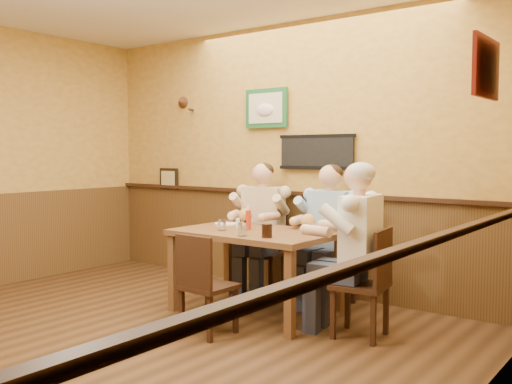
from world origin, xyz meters
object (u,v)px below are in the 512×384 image
Objects in this scene: diner_white_elder at (361,259)px; salt_shaker at (238,223)px; dining_table at (255,241)px; cola_tumbler at (267,231)px; pepper_shaker at (246,225)px; chair_back_right at (331,261)px; chair_right_end at (360,283)px; diner_tan_shirt at (263,234)px; chair_near_side at (209,284)px; water_glass_left at (222,225)px; water_glass_mid at (242,229)px; hot_sauce_bottle at (248,219)px; chair_back_left at (263,251)px; diner_blue_polo at (331,242)px.

diner_white_elder reaches higher than salt_shaker.
cola_tumbler reaches higher than dining_table.
diner_white_elder is 14.57× the size of pepper_shaker.
diner_white_elder reaches higher than cola_tumbler.
chair_back_right is 1.04m from cola_tumbler.
chair_right_end is 0.72× the size of diner_tan_shirt.
diner_white_elder is at bearing -145.04° from chair_near_side.
water_glass_left is (-1.30, -0.15, 0.37)m from chair_right_end.
hot_sauce_bottle is (-0.19, 0.33, 0.05)m from water_glass_mid.
chair_back_left is 8.03× the size of water_glass_left.
diner_tan_shirt is 11.47× the size of water_glass_left.
water_glass_left is 0.58m from cola_tumbler.
diner_blue_polo reaches higher than chair_back_left.
diner_blue_polo is 0.97× the size of diner_white_elder.
cola_tumbler reaches higher than water_glass_mid.
pepper_shaker reaches higher than dining_table.
diner_tan_shirt is at bearing -179.55° from chair_back_right.
dining_table is 0.80m from diner_tan_shirt.
diner_blue_polo reaches higher than chair_near_side.
water_glass_mid reaches higher than dining_table.
salt_shaker reaches higher than dining_table.
dining_table is 1.17× the size of diner_blue_polo.
chair_near_side is (-0.99, -0.67, -0.03)m from chair_right_end.
chair_near_side is at bearing -102.63° from diner_blue_polo.
chair_near_side is (0.48, -1.37, -0.02)m from chair_back_left.
chair_back_right is at bearing 55.29° from pepper_shaker.
chair_near_side is 7.09× the size of cola_tumbler.
water_glass_mid is at bearing -104.52° from chair_back_right.
diner_white_elder reaches higher than hot_sauce_bottle.
water_glass_left is at bearing 156.43° from water_glass_mid.
diner_white_elder is at bearing 0.00° from chair_right_end.
diner_white_elder is 13.93× the size of salt_shaker.
water_glass_mid reaches higher than water_glass_left.
chair_near_side is 0.66× the size of diner_white_elder.
salt_shaker is (-1.30, 0.08, 0.18)m from diner_white_elder.
diner_blue_polo reaches higher than chair_back_right.
dining_table is 7.02× the size of hot_sauce_bottle.
pepper_shaker is (-0.21, 0.31, -0.01)m from water_glass_mid.
chair_back_right is at bearing 53.65° from water_glass_left.
hot_sauce_bottle is at bearing 35.33° from pepper_shaker.
diner_blue_polo reaches higher than water_glass_left.
hot_sauce_bottle reaches higher than water_glass_mid.
chair_right_end is 10.20× the size of pepper_shaker.
diner_white_elder is (0.99, 0.67, 0.21)m from chair_near_side.
diner_blue_polo is (0.39, 0.68, -0.06)m from dining_table.
salt_shaker is at bearing 154.82° from pepper_shaker.
chair_back_right is 0.96m from salt_shaker.
hot_sauce_bottle is (0.34, -0.68, 0.25)m from diner_tan_shirt.
water_glass_mid is at bearing -166.93° from cola_tumbler.
water_glass_mid is at bearing -46.78° from salt_shaker.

